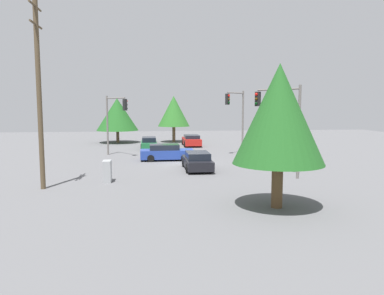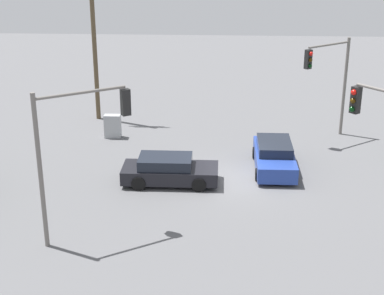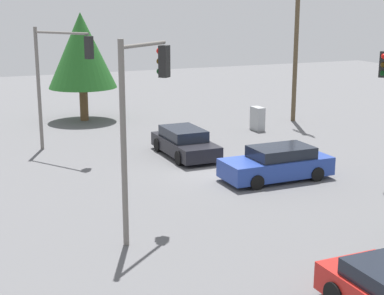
{
  "view_description": "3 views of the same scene",
  "coord_description": "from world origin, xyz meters",
  "views": [
    {
      "loc": [
        30.89,
        -3.24,
        4.87
      ],
      "look_at": [
        -0.13,
        0.51,
        1.34
      ],
      "focal_mm": 35.0,
      "sensor_mm": 36.0,
      "label": 1
    },
    {
      "loc": [
        0.59,
        26.54,
        11.81
      ],
      "look_at": [
        1.91,
        0.88,
        1.99
      ],
      "focal_mm": 55.0,
      "sensor_mm": 36.0,
      "label": 2
    },
    {
      "loc": [
        -22.8,
        11.44,
        7.31
      ],
      "look_at": [
        0.59,
        1.21,
        1.04
      ],
      "focal_mm": 55.0,
      "sensor_mm": 36.0,
      "label": 3
    }
  ],
  "objects": [
    {
      "name": "tree_far",
      "position": [
        14.02,
        2.88,
        4.44
      ],
      "size": [
        4.3,
        4.3,
        6.8
      ],
      "color": "brown",
      "rests_on": "ground_plane"
    },
    {
      "name": "sedan_dark",
      "position": [
        3.05,
        0.53,
        0.66
      ],
      "size": [
        4.61,
        2.01,
        1.36
      ],
      "rotation": [
        0.0,
        0.0,
        1.57
      ],
      "color": "black",
      "rests_on": "ground_plane"
    },
    {
      "name": "utility_pole_tall",
      "position": [
        8.49,
        -9.32,
        5.78
      ],
      "size": [
        2.2,
        0.28,
        10.95
      ],
      "color": "brown",
      "rests_on": "ground_plane"
    },
    {
      "name": "electrical_cabinet",
      "position": [
        6.92,
        -5.8,
        0.69
      ],
      "size": [
        0.95,
        0.52,
        1.38
      ],
      "primitive_type": "cube",
      "color": "#9EA0A3",
      "rests_on": "ground_plane"
    },
    {
      "name": "ground_plane",
      "position": [
        0.0,
        0.0,
        0.0
      ],
      "size": [
        80.0,
        80.0,
        0.0
      ],
      "primitive_type": "plane",
      "color": "#5B5B5E"
    },
    {
      "name": "traffic_signal_main",
      "position": [
        6.07,
        5.92,
        4.24
      ],
      "size": [
        3.3,
        2.27,
        6.2
      ],
      "rotation": [
        0.0,
        0.0,
        3.71
      ],
      "color": "slate",
      "rests_on": "ground_plane"
    },
    {
      "name": "sedan_blue",
      "position": [
        -2.18,
        -1.54,
        0.68
      ],
      "size": [
        2.05,
        4.71,
        1.42
      ],
      "color": "#233D93",
      "rests_on": "ground_plane"
    },
    {
      "name": "traffic_signal_aux",
      "position": [
        -5.63,
        5.68,
        4.27
      ],
      "size": [
        2.09,
        2.32,
        6.33
      ],
      "rotation": [
        0.0,
        0.0,
        -0.85
      ],
      "color": "slate",
      "rests_on": "ground_plane"
    }
  ]
}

